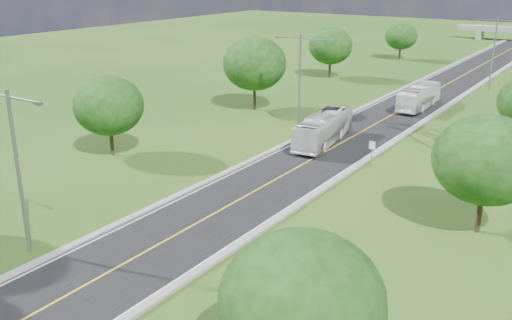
% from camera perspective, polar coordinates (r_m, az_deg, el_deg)
% --- Properties ---
extents(ground, '(260.00, 260.00, 0.00)m').
position_cam_1_polar(ground, '(71.88, 14.43, 4.92)').
color(ground, '#1C4914').
rests_on(ground, ground).
extents(road, '(8.00, 150.00, 0.06)m').
position_cam_1_polar(road, '(77.43, 15.96, 5.78)').
color(road, black).
rests_on(road, ground).
extents(curb_left, '(0.50, 150.00, 0.22)m').
position_cam_1_polar(curb_left, '(78.77, 13.03, 6.29)').
color(curb_left, gray).
rests_on(curb_left, ground).
extents(curb_right, '(0.50, 150.00, 0.22)m').
position_cam_1_polar(curb_right, '(76.27, 18.99, 5.35)').
color(curb_right, gray).
rests_on(curb_right, ground).
extents(speed_limit_sign, '(0.55, 0.09, 2.40)m').
position_cam_1_polar(speed_limit_sign, '(49.78, 11.52, 1.02)').
color(speed_limit_sign, slate).
rests_on(speed_limit_sign, ground).
extents(streetlight_near_left, '(5.90, 0.25, 10.00)m').
position_cam_1_polar(streetlight_near_left, '(35.60, -22.83, 0.11)').
color(streetlight_near_left, slate).
rests_on(streetlight_near_left, ground).
extents(streetlight_mid_left, '(5.90, 0.25, 10.00)m').
position_cam_1_polar(streetlight_mid_left, '(59.63, 4.40, 8.55)').
color(streetlight_mid_left, slate).
rests_on(streetlight_mid_left, ground).
extents(streetlight_far_right, '(5.90, 0.25, 10.00)m').
position_cam_1_polar(streetlight_far_right, '(86.46, 22.71, 10.34)').
color(streetlight_far_right, slate).
rests_on(streetlight_far_right, ground).
extents(tree_lb, '(6.30, 6.30, 7.33)m').
position_cam_1_polar(tree_lb, '(53.00, -14.52, 5.29)').
color(tree_lb, black).
rests_on(tree_lb, ground).
extents(tree_lc, '(7.56, 7.56, 8.79)m').
position_cam_1_polar(tree_lc, '(68.55, -0.15, 9.62)').
color(tree_lc, black).
rests_on(tree_lc, ground).
extents(tree_ld, '(6.72, 6.72, 7.82)m').
position_cam_1_polar(tree_ld, '(90.23, 7.47, 11.26)').
color(tree_ld, black).
rests_on(tree_ld, ground).
extents(tree_le, '(5.88, 5.88, 6.84)m').
position_cam_1_polar(tree_le, '(111.30, 14.31, 11.92)').
color(tree_le, black).
rests_on(tree_le, ground).
extents(tree_ra, '(6.30, 6.30, 7.33)m').
position_cam_1_polar(tree_ra, '(21.84, 4.60, -13.94)').
color(tree_ra, black).
rests_on(tree_ra, ground).
extents(tree_rb, '(6.72, 6.72, 7.82)m').
position_cam_1_polar(tree_rb, '(38.54, 22.06, 0.01)').
color(tree_rb, black).
rests_on(tree_rb, ground).
extents(bus_outbound, '(2.60, 10.23, 2.83)m').
position_cam_1_polar(bus_outbound, '(72.53, 15.99, 6.11)').
color(bus_outbound, white).
rests_on(bus_outbound, road).
extents(bus_inbound, '(3.88, 10.89, 2.97)m').
position_cam_1_polar(bus_inbound, '(55.89, 6.76, 3.15)').
color(bus_inbound, silver).
rests_on(bus_inbound, road).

